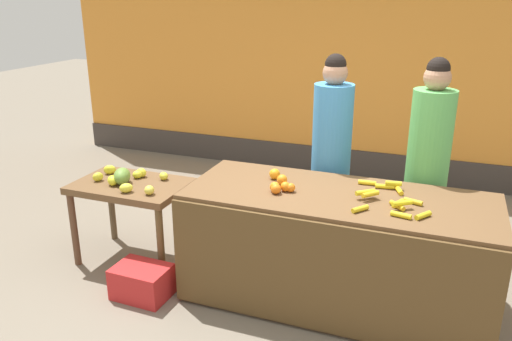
# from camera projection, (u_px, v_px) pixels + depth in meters

# --- Properties ---
(ground_plane) EXTENTS (24.00, 24.00, 0.00)m
(ground_plane) POSITION_uv_depth(u_px,v_px,m) (286.00, 289.00, 4.22)
(ground_plane) COLOR #756B5B
(market_wall_back) EXTENTS (8.35, 0.23, 3.32)m
(market_wall_back) POSITION_uv_depth(u_px,v_px,m) (363.00, 51.00, 6.39)
(market_wall_back) COLOR orange
(market_wall_back) RESTS_ON ground
(fruit_stall_counter) EXTENTS (2.30, 0.93, 0.90)m
(fruit_stall_counter) POSITION_uv_depth(u_px,v_px,m) (336.00, 249.00, 3.93)
(fruit_stall_counter) COLOR brown
(fruit_stall_counter) RESTS_ON ground
(side_table_wooden) EXTENTS (0.98, 0.65, 0.75)m
(side_table_wooden) POSITION_uv_depth(u_px,v_px,m) (131.00, 194.00, 4.50)
(side_table_wooden) COLOR brown
(side_table_wooden) RESTS_ON ground
(banana_bunch_pile) EXTENTS (0.57, 0.62, 0.07)m
(banana_bunch_pile) POSITION_uv_depth(u_px,v_px,m) (390.00, 198.00, 3.66)
(banana_bunch_pile) COLOR gold
(banana_bunch_pile) RESTS_ON fruit_stall_counter
(orange_pile) EXTENTS (0.28, 0.38, 0.09)m
(orange_pile) POSITION_uv_depth(u_px,v_px,m) (280.00, 183.00, 3.92)
(orange_pile) COLOR orange
(orange_pile) RESTS_ON fruit_stall_counter
(mango_papaya_pile) EXTENTS (0.73, 0.50, 0.14)m
(mango_papaya_pile) POSITION_uv_depth(u_px,v_px,m) (125.00, 177.00, 4.44)
(mango_papaya_pile) COLOR yellow
(mango_papaya_pile) RESTS_ON side_table_wooden
(vendor_woman_blue_shirt) EXTENTS (0.34, 0.34, 1.85)m
(vendor_woman_blue_shirt) POSITION_uv_depth(u_px,v_px,m) (331.00, 160.00, 4.48)
(vendor_woman_blue_shirt) COLOR #33333D
(vendor_woman_blue_shirt) RESTS_ON ground
(vendor_woman_green_shirt) EXTENTS (0.34, 0.34, 1.86)m
(vendor_woman_green_shirt) POSITION_uv_depth(u_px,v_px,m) (427.00, 171.00, 4.19)
(vendor_woman_green_shirt) COLOR #33333D
(vendor_woman_green_shirt) RESTS_ON ground
(produce_crate) EXTENTS (0.45, 0.33, 0.26)m
(produce_crate) POSITION_uv_depth(u_px,v_px,m) (142.00, 282.00, 4.09)
(produce_crate) COLOR red
(produce_crate) RESTS_ON ground
(produce_sack) EXTENTS (0.45, 0.47, 0.46)m
(produce_sack) POSITION_uv_depth(u_px,v_px,m) (242.00, 216.00, 5.06)
(produce_sack) COLOR maroon
(produce_sack) RESTS_ON ground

